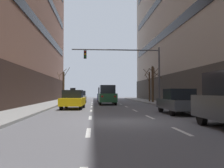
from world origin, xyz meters
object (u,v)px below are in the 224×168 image
traffic_signal_0 (132,63)px  street_tree_1 (153,83)px  taxi_driving_1 (73,100)px  pedestrian_0 (206,97)px  car_driving_2 (104,95)px  street_tree_0 (63,85)px  car_driving_3 (107,95)px  car_parked_2 (178,102)px  pedestrian_1 (212,98)px  street_tree_2 (150,85)px  car_driving_0 (80,97)px

traffic_signal_0 → street_tree_1: bearing=57.9°
taxi_driving_1 → pedestrian_0: (9.81, -3.47, 0.29)m
car_driving_2 → street_tree_0: bearing=156.0°
car_driving_3 → traffic_signal_0: size_ratio=0.49×
car_parked_2 → traffic_signal_0: (-1.45, 9.96, 3.59)m
car_driving_3 → traffic_signal_0: bearing=-41.8°
pedestrian_1 → pedestrian_0: bearing=77.3°
street_tree_2 → street_tree_1: bearing=-90.9°
pedestrian_0 → pedestrian_1: size_ratio=1.03×
car_driving_0 → street_tree_1: size_ratio=0.95×
car_parked_2 → traffic_signal_0: traffic_signal_0 is taller
car_parked_2 → street_tree_0: 24.98m
taxi_driving_1 → pedestrian_0: taxi_driving_1 is taller
pedestrian_0 → traffic_signal_0: bearing=117.1°
car_driving_2 → street_tree_1: (6.06, -4.47, 1.49)m
car_driving_0 → car_parked_2: 19.94m
car_driving_2 → pedestrian_1: bearing=-72.8°
car_driving_3 → traffic_signal_0: traffic_signal_0 is taller
street_tree_2 → pedestrian_0: street_tree_2 is taller
car_driving_3 → street_tree_2: 8.22m
taxi_driving_1 → pedestrian_0: 10.41m
car_driving_0 → car_parked_2: bearing=-68.6°
car_driving_2 → street_tree_2: street_tree_2 is taller
street_tree_0 → street_tree_1: 14.10m
car_driving_2 → traffic_signal_0: size_ratio=0.47×
car_parked_2 → street_tree_2: bearing=83.0°
street_tree_0 → street_tree_1: street_tree_0 is taller
street_tree_2 → traffic_signal_0: bearing=-115.4°
pedestrian_0 → taxi_driving_1: bearing=160.5°
traffic_signal_0 → street_tree_0: traffic_signal_0 is taller
pedestrian_0 → car_driving_3: bearing=122.6°
street_tree_0 → pedestrian_0: bearing=-58.8°
car_parked_2 → car_driving_2: bearing=101.0°
car_driving_0 → street_tree_1: bearing=-17.1°
street_tree_2 → car_driving_3: bearing=-138.3°
car_driving_2 → street_tree_2: size_ratio=0.90×
car_driving_0 → street_tree_2: street_tree_2 is taller
street_tree_0 → street_tree_1: bearing=-30.6°
car_driving_0 → taxi_driving_1: (0.17, -13.24, -0.00)m
street_tree_1 → pedestrian_1: size_ratio=2.90×
car_parked_2 → traffic_signal_0: size_ratio=0.47×
traffic_signal_0 → car_driving_0: bearing=124.2°
car_driving_3 → street_tree_0: street_tree_0 is taller
car_driving_0 → street_tree_0: 5.32m
taxi_driving_1 → street_tree_2: street_tree_2 is taller
car_driving_3 → pedestrian_0: car_driving_3 is taller
street_tree_1 → street_tree_2: street_tree_2 is taller
car_driving_0 → traffic_signal_0: traffic_signal_0 is taller
traffic_signal_0 → street_tree_0: (-8.56, 12.87, -1.96)m
car_driving_2 → pedestrian_1: (6.23, -20.06, 0.02)m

